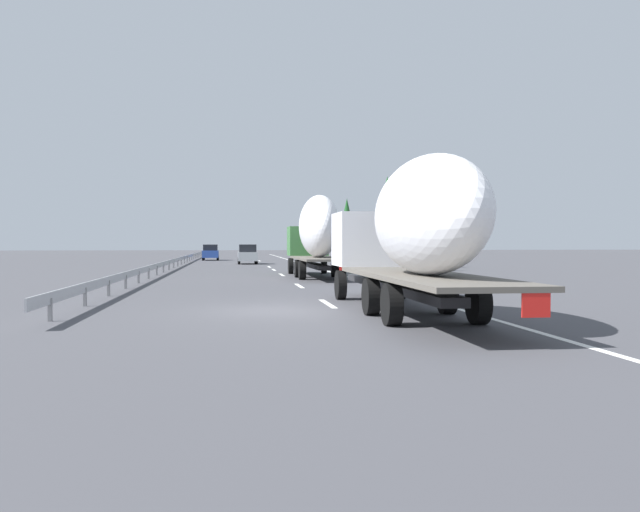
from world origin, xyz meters
TOP-DOWN VIEW (x-y plane):
  - ground_plane at (40.00, 0.00)m, footprint 260.00×260.00m
  - lane_stripe_0 at (2.00, -1.80)m, footprint 3.20×0.20m
  - lane_stripe_1 at (11.27, -1.80)m, footprint 3.20×0.20m
  - lane_stripe_2 at (22.22, -1.80)m, footprint 3.20×0.20m
  - lane_stripe_3 at (30.10, -1.80)m, footprint 3.20×0.20m
  - lane_stripe_4 at (36.26, -1.80)m, footprint 3.20×0.20m
  - lane_stripe_5 at (55.71, -1.80)m, footprint 3.20×0.20m
  - lane_stripe_6 at (67.91, -1.80)m, footprint 3.20×0.20m
  - lane_stripe_7 at (70.88, -1.80)m, footprint 3.20×0.20m
  - edge_line_right at (45.00, -5.50)m, footprint 110.00×0.20m
  - truck_lead at (18.91, -3.60)m, footprint 13.01×2.55m
  - truck_trailing at (-1.89, -3.60)m, footprint 14.29×2.55m
  - car_blue_sedan at (58.95, 3.79)m, footprint 4.24×1.89m
  - car_silver_hatch at (44.51, -0.18)m, footprint 4.19×1.86m
  - road_sign at (33.26, -6.70)m, footprint 0.10×0.90m
  - tree_0 at (50.82, -11.03)m, footprint 2.48×2.48m
  - tree_1 at (25.84, -9.53)m, footprint 2.57×2.57m
  - tree_2 at (32.17, -11.91)m, footprint 3.08×3.08m
  - guardrail_median at (43.00, 6.00)m, footprint 94.00×0.10m

SIDE VIEW (x-z plane):
  - ground_plane at x=40.00m, z-range 0.00..0.00m
  - lane_stripe_0 at x=2.00m, z-range 0.00..0.01m
  - lane_stripe_1 at x=11.27m, z-range 0.00..0.01m
  - lane_stripe_2 at x=22.22m, z-range 0.00..0.01m
  - lane_stripe_3 at x=30.10m, z-range 0.00..0.01m
  - lane_stripe_4 at x=36.26m, z-range 0.00..0.01m
  - lane_stripe_5 at x=55.71m, z-range 0.00..0.01m
  - lane_stripe_6 at x=67.91m, z-range 0.00..0.01m
  - lane_stripe_7 at x=70.88m, z-range 0.00..0.01m
  - edge_line_right at x=45.00m, z-range 0.00..0.01m
  - guardrail_median at x=43.00m, z-range 0.20..0.96m
  - car_blue_sedan at x=58.95m, z-range 0.01..1.86m
  - car_silver_hatch at x=44.51m, z-range 0.00..1.89m
  - road_sign at x=33.26m, z-range 0.57..3.52m
  - truck_trailing at x=-1.89m, z-range 0.30..4.55m
  - truck_lead at x=18.91m, z-range 0.25..5.01m
  - tree_0 at x=50.82m, z-range 0.68..7.56m
  - tree_1 at x=25.84m, z-range 0.83..7.55m
  - tree_2 at x=32.17m, z-range 0.66..7.77m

